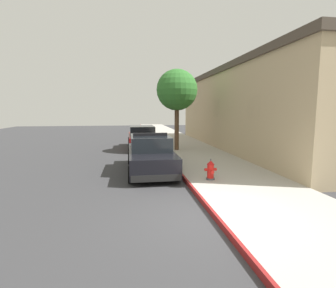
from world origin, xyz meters
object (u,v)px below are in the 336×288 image
police_cruiser (150,155)px  street_tree (177,90)px  fire_hydrant (211,170)px  parked_car_silver_ahead (142,138)px

police_cruiser → street_tree: 6.27m
police_cruiser → fire_hydrant: bearing=-48.9°
fire_hydrant → street_tree: street_tree is taller
police_cruiser → parked_car_silver_ahead: (0.01, 7.07, -0.00)m
parked_car_silver_ahead → fire_hydrant: 9.56m
fire_hydrant → street_tree: bearing=89.2°
street_tree → police_cruiser: bearing=-112.6°
parked_car_silver_ahead → fire_hydrant: bearing=-78.1°
police_cruiser → parked_car_silver_ahead: police_cruiser is taller
police_cruiser → fire_hydrant: police_cruiser is taller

